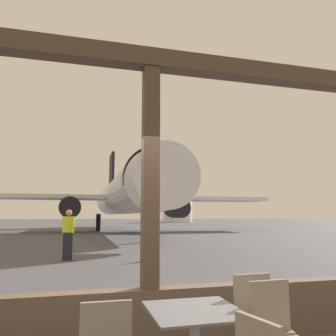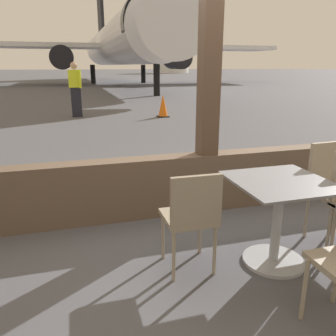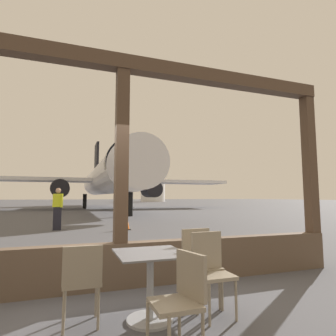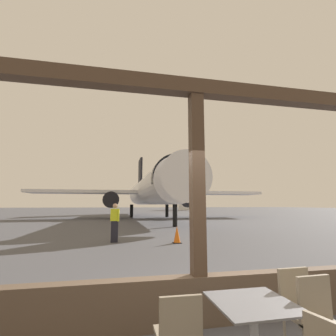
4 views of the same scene
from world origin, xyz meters
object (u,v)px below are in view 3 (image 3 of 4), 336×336
at_px(dining_table, 150,282).
at_px(airplane, 107,178).
at_px(traffic_cone, 126,221).
at_px(fuel_storage_tank, 153,191).
at_px(ground_crew_worker, 58,208).
at_px(cafe_chair_window_right, 182,294).
at_px(cafe_chair_aisle_left, 211,266).
at_px(cafe_chair_window_left, 199,259).
at_px(cafe_chair_aisle_right, 82,277).

relative_size(dining_table, airplane, 0.02).
height_order(traffic_cone, fuel_storage_tank, fuel_storage_tank).
xyz_separation_m(ground_crew_worker, traffic_cone, (2.72, -0.80, -0.55)).
distance_m(cafe_chair_window_right, cafe_chair_aisle_left, 0.95).
relative_size(airplane, traffic_cone, 46.57).
bearing_deg(dining_table, cafe_chair_window_right, -84.20).
xyz_separation_m(cafe_chair_window_right, fuel_storage_tank, (21.24, 74.10, 2.54)).
xyz_separation_m(cafe_chair_window_left, cafe_chair_aisle_left, (0.00, -0.30, -0.01)).
distance_m(dining_table, traffic_cone, 8.77).
relative_size(ground_crew_worker, fuel_storage_tank, 0.25).
height_order(cafe_chair_window_left, traffic_cone, cafe_chair_window_left).
bearing_deg(cafe_chair_window_right, cafe_chair_aisle_left, 46.92).
distance_m(cafe_chair_window_left, cafe_chair_window_right, 1.19).
xyz_separation_m(cafe_chair_window_left, traffic_cone, (0.65, 8.43, -0.21)).
bearing_deg(fuel_storage_tank, cafe_chair_window_right, -106.00).
bearing_deg(airplane, fuel_storage_tank, 67.31).
distance_m(cafe_chair_aisle_right, ground_crew_worker, 9.42).
bearing_deg(cafe_chair_aisle_right, traffic_cone, 76.20).
relative_size(cafe_chair_window_right, cafe_chair_aisle_left, 0.92).
bearing_deg(ground_crew_worker, cafe_chair_window_right, -82.08).
relative_size(dining_table, cafe_chair_aisle_right, 0.89).
distance_m(ground_crew_worker, fuel_storage_tank, 67.81).
distance_m(cafe_chair_aisle_right, fuel_storage_tank, 76.55).
bearing_deg(cafe_chair_window_right, airplane, 84.20).
bearing_deg(ground_crew_worker, traffic_cone, -16.47).
height_order(ground_crew_worker, traffic_cone, ground_crew_worker).
bearing_deg(airplane, ground_crew_worker, -102.49).
bearing_deg(cafe_chair_aisle_right, cafe_chair_window_left, 6.38).
height_order(cafe_chair_aisle_right, airplane, airplane).
relative_size(cafe_chair_window_left, cafe_chair_aisle_left, 1.01).
relative_size(airplane, fuel_storage_tank, 5.03).
height_order(airplane, ground_crew_worker, airplane).
xyz_separation_m(cafe_chair_aisle_left, ground_crew_worker, (-2.07, 9.54, 0.34)).
height_order(cafe_chair_window_right, airplane, airplane).
xyz_separation_m(cafe_chair_window_left, ground_crew_worker, (-2.07, 9.23, 0.33)).
height_order(cafe_chair_window_left, cafe_chair_aisle_left, cafe_chair_window_left).
distance_m(airplane, traffic_cone, 21.65).
xyz_separation_m(cafe_chair_aisle_right, ground_crew_worker, (-0.61, 9.40, 0.38)).
bearing_deg(cafe_chair_window_left, fuel_storage_tank, 74.27).
relative_size(ground_crew_worker, traffic_cone, 2.36).
bearing_deg(cafe_chair_window_right, ground_crew_worker, 97.92).
xyz_separation_m(cafe_chair_window_right, cafe_chair_aisle_right, (-0.81, 0.84, -0.00)).
bearing_deg(cafe_chair_window_right, fuel_storage_tank, 74.00).
bearing_deg(cafe_chair_aisle_left, traffic_cone, 85.74).
height_order(cafe_chair_window_left, cafe_chair_aisle_right, cafe_chair_window_left).
bearing_deg(ground_crew_worker, cafe_chair_aisle_left, -77.74).
xyz_separation_m(cafe_chair_aisle_right, traffic_cone, (2.11, 8.59, -0.17)).
distance_m(cafe_chair_aisle_left, fuel_storage_tank, 76.28).
distance_m(dining_table, ground_crew_worker, 9.58).
bearing_deg(traffic_cone, cafe_chair_aisle_left, -94.26).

